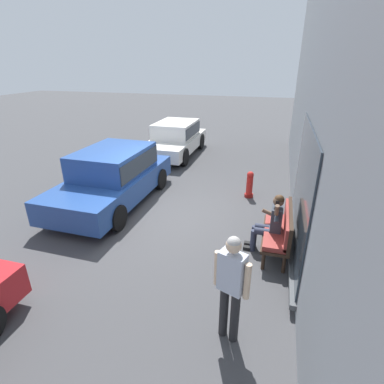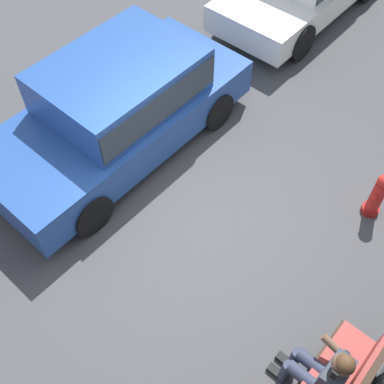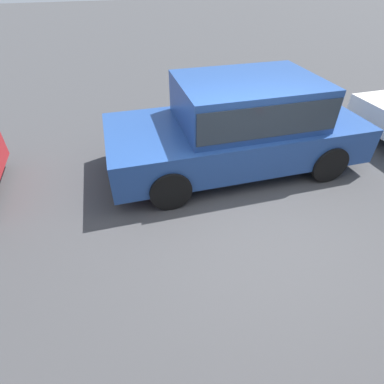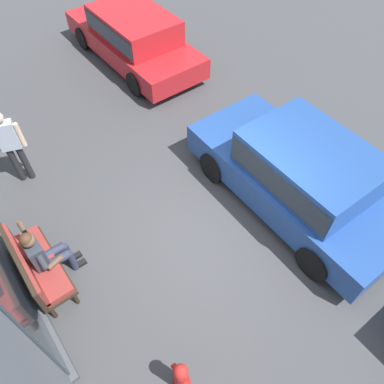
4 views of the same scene
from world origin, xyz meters
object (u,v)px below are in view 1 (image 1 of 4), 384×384
(bench, at_px, (281,229))
(person_on_phone, at_px, (271,222))
(pedestrian_standing, at_px, (231,281))
(parked_car_near, at_px, (175,137))
(fire_hydrant, at_px, (250,185))
(parked_car_mid, at_px, (113,174))

(bench, distance_m, person_on_phone, 0.26)
(bench, distance_m, pedestrian_standing, 2.57)
(parked_car_near, bearing_deg, bench, 35.29)
(parked_car_near, xyz_separation_m, pedestrian_standing, (8.81, 3.83, 0.25))
(person_on_phone, xyz_separation_m, pedestrian_standing, (2.44, -0.45, 0.33))
(pedestrian_standing, bearing_deg, person_on_phone, 169.45)
(pedestrian_standing, xyz_separation_m, fire_hydrant, (-5.15, -0.25, -0.63))
(bench, height_order, fire_hydrant, bench)
(bench, xyz_separation_m, parked_car_near, (-6.37, -4.51, 0.21))
(person_on_phone, bearing_deg, parked_car_near, -146.08)
(parked_car_near, distance_m, pedestrian_standing, 9.61)
(person_on_phone, bearing_deg, fire_hydrant, -165.49)
(bench, bearing_deg, parked_car_mid, -106.10)
(parked_car_near, distance_m, parked_car_mid, 5.03)
(person_on_phone, xyz_separation_m, fire_hydrant, (-2.71, -0.70, -0.31))
(parked_car_mid, distance_m, fire_hydrant, 3.99)
(bench, xyz_separation_m, pedestrian_standing, (2.44, -0.68, 0.46))
(person_on_phone, bearing_deg, pedestrian_standing, -10.55)
(person_on_phone, xyz_separation_m, parked_car_mid, (-1.34, -4.42, 0.14))
(fire_hydrant, bearing_deg, bench, 18.83)
(fire_hydrant, bearing_deg, pedestrian_standing, 2.76)
(person_on_phone, distance_m, parked_car_near, 7.68)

